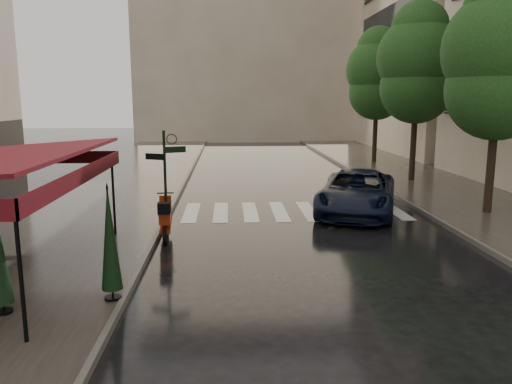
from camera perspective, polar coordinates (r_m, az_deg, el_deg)
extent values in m
plane|color=black|center=(12.12, -6.11, -8.66)|extent=(120.00, 120.00, 0.00)
cube|color=#38332D|center=(24.30, -15.36, 0.91)|extent=(6.00, 60.00, 0.12)
cube|color=#38332D|center=(25.62, 18.88, 1.20)|extent=(5.50, 60.00, 0.12)
cube|color=#595651|center=(23.84, -8.18, 1.04)|extent=(0.12, 60.00, 0.16)
cube|color=#595651|center=(24.71, 12.85, 1.21)|extent=(0.12, 60.00, 0.16)
cube|color=silver|center=(17.92, -7.41, -2.33)|extent=(0.50, 3.20, 0.01)
cube|color=silver|center=(17.87, -4.05, -2.30)|extent=(0.50, 3.20, 0.01)
cube|color=silver|center=(17.89, -0.68, -2.26)|extent=(0.50, 3.20, 0.01)
cube|color=silver|center=(17.96, 2.67, -2.22)|extent=(0.50, 3.20, 0.01)
cube|color=silver|center=(18.10, 5.98, -2.17)|extent=(0.50, 3.20, 0.01)
cube|color=silver|center=(18.30, 9.23, -2.11)|extent=(0.50, 3.20, 0.01)
cube|color=silver|center=(18.55, 12.40, -2.05)|extent=(0.50, 3.20, 0.01)
cube|color=silver|center=(18.86, 15.48, -1.98)|extent=(0.50, 3.20, 0.01)
cube|color=#4F0B11|center=(11.49, -19.13, 1.84)|extent=(0.04, 7.00, 0.35)
cylinder|color=black|center=(8.77, -25.32, -8.30)|extent=(0.07, 0.07, 2.35)
cylinder|color=black|center=(14.80, -15.98, -0.29)|extent=(0.07, 0.07, 2.35)
cylinder|color=black|center=(14.74, -10.32, 0.92)|extent=(0.08, 0.08, 3.10)
cube|color=black|center=(14.58, -9.27, 4.81)|extent=(0.62, 0.26, 0.18)
cube|color=black|center=(14.67, -11.51, 3.98)|extent=(0.56, 0.29, 0.18)
cube|color=tan|center=(40.99, 20.57, 17.31)|extent=(8.00, 16.00, 18.50)
cube|color=tan|center=(49.85, -0.48, 17.50)|extent=(22.00, 6.00, 20.00)
cylinder|color=black|center=(18.79, 25.38, 4.27)|extent=(0.28, 0.28, 4.26)
sphere|color=#173714|center=(18.71, 25.88, 10.52)|extent=(3.40, 3.40, 3.40)
sphere|color=#173714|center=(18.78, 26.21, 14.45)|extent=(3.80, 3.80, 3.80)
sphere|color=#173714|center=(18.92, 26.52, 18.11)|extent=(2.60, 2.60, 2.60)
cylinder|color=black|center=(25.10, 17.60, 6.38)|extent=(0.28, 0.28, 4.48)
sphere|color=#173714|center=(25.05, 17.88, 11.31)|extent=(3.40, 3.40, 3.40)
sphere|color=#173714|center=(25.12, 18.06, 14.41)|extent=(3.80, 3.80, 3.80)
sphere|color=#173714|center=(25.25, 18.23, 17.30)|extent=(2.60, 2.60, 2.60)
cylinder|color=black|center=(31.79, 13.48, 7.26)|extent=(0.28, 0.28, 4.37)
sphere|color=#173714|center=(31.75, 13.64, 11.05)|extent=(3.40, 3.40, 3.40)
sphere|color=#173714|center=(31.80, 13.75, 13.44)|extent=(3.80, 3.80, 3.80)
sphere|color=#173714|center=(31.89, 13.85, 15.68)|extent=(2.60, 2.60, 2.60)
cylinder|color=black|center=(14.07, -10.37, -4.93)|extent=(0.15, 0.53, 0.52)
cylinder|color=black|center=(15.38, -10.20, -3.59)|extent=(0.15, 0.53, 0.52)
cube|color=maroon|center=(14.73, -10.29, -3.88)|extent=(0.43, 1.44, 0.11)
cube|color=maroon|center=(14.39, -10.37, -2.88)|extent=(0.38, 0.62, 0.30)
cube|color=maroon|center=(15.11, -10.28, -1.90)|extent=(0.36, 0.16, 0.82)
cylinder|color=black|center=(15.12, -10.33, -0.12)|extent=(0.50, 0.08, 0.04)
cube|color=black|center=(13.91, -10.47, -1.83)|extent=(0.38, 0.36, 0.30)
imported|color=black|center=(17.90, 11.47, -0.01)|extent=(4.12, 5.96, 1.51)
cylinder|color=black|center=(10.39, -16.02, -11.52)|extent=(0.33, 0.33, 0.05)
cylinder|color=black|center=(10.03, -16.34, -5.66)|extent=(0.04, 0.04, 2.16)
cone|color=black|center=(10.00, -16.37, -5.07)|extent=(0.40, 0.40, 2.05)
cylinder|color=black|center=(10.47, -26.84, -12.09)|extent=(0.31, 0.31, 0.05)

